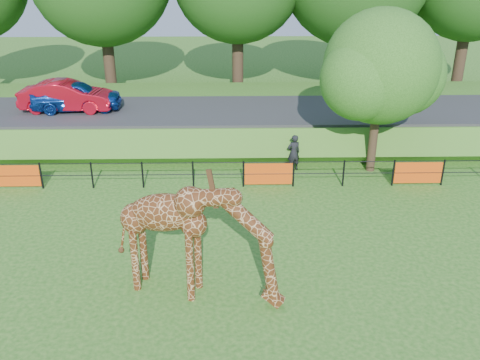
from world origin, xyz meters
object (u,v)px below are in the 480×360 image
(car_red, at_px, (67,96))
(visitor, at_px, (294,153))
(car_blue, at_px, (76,96))
(tree_east, at_px, (383,71))
(giraffe, at_px, (198,241))

(car_red, relative_size, visitor, 2.80)
(car_blue, distance_m, tree_east, 14.43)
(giraffe, xyz_separation_m, tree_east, (6.99, 8.73, 2.59))
(tree_east, bearing_deg, giraffe, -128.67)
(car_blue, bearing_deg, car_red, 91.36)
(car_red, xyz_separation_m, tree_east, (14.02, -4.36, 2.13))
(tree_east, bearing_deg, visitor, 179.04)
(car_red, distance_m, tree_east, 14.84)
(giraffe, height_order, car_red, giraffe)
(giraffe, distance_m, car_red, 14.87)
(car_blue, relative_size, tree_east, 0.63)
(car_blue, bearing_deg, visitor, -119.03)
(car_blue, bearing_deg, tree_east, -113.84)
(car_blue, xyz_separation_m, car_red, (-0.45, -0.06, 0.00))
(giraffe, distance_m, car_blue, 14.71)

